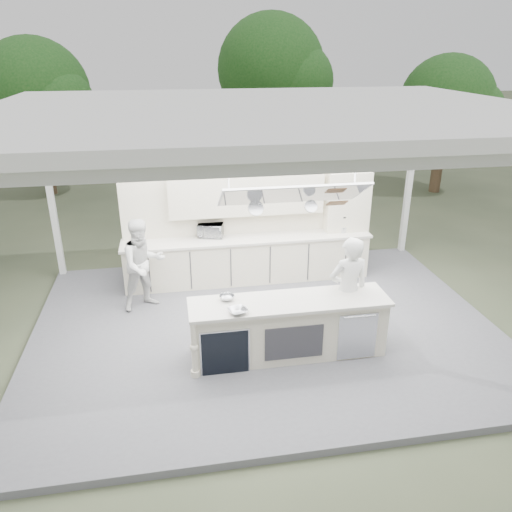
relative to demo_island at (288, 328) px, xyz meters
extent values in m
plane|color=#50563B|center=(-0.18, 0.91, -0.60)|extent=(90.00, 90.00, 0.00)
cube|color=#5B5B60|center=(-0.18, 0.91, -0.54)|extent=(8.00, 6.00, 0.12)
cube|color=white|center=(3.72, 3.81, 1.25)|extent=(0.12, 0.12, 3.70)
cube|color=white|center=(-4.08, 3.81, 1.25)|extent=(0.12, 0.12, 3.70)
cube|color=white|center=(-0.18, 0.91, 3.18)|extent=(8.20, 6.20, 0.16)
cube|color=white|center=(-0.18, -1.99, 3.02)|extent=(8.00, 0.12, 0.16)
cube|color=white|center=(-0.18, 3.81, 3.02)|extent=(8.00, 0.12, 0.16)
cube|color=white|center=(3.72, 0.91, 3.02)|extent=(0.12, 6.00, 0.16)
cube|color=white|center=(0.02, 0.01, 2.15)|extent=(2.00, 0.71, 0.43)
cube|color=white|center=(0.02, 0.01, 2.15)|extent=(2.06, 0.76, 0.46)
cylinder|color=white|center=(-0.88, 0.01, 2.63)|extent=(0.02, 0.02, 0.95)
cylinder|color=white|center=(0.92, 0.01, 2.63)|extent=(0.02, 0.02, 0.95)
cylinder|color=silver|center=(-0.48, 0.16, 1.93)|extent=(0.22, 0.14, 0.21)
cylinder|color=silver|center=(0.32, 0.11, 1.93)|extent=(0.18, 0.12, 0.18)
cube|color=olive|center=(0.72, 0.13, 1.95)|extent=(0.28, 0.18, 0.12)
cube|color=silver|center=(0.02, 0.01, -0.03)|extent=(3.00, 0.70, 0.90)
cube|color=white|center=(0.02, 0.01, 0.45)|extent=(3.10, 0.78, 0.05)
cylinder|color=silver|center=(-1.48, -0.34, -0.02)|extent=(0.11, 0.11, 0.92)
cube|color=black|center=(-1.03, -0.34, -0.12)|extent=(0.70, 0.04, 0.72)
cube|color=silver|center=(-1.03, -0.35, -0.12)|extent=(0.74, 0.03, 0.72)
cube|color=#333237|center=(0.02, -0.35, -0.06)|extent=(0.90, 0.02, 0.55)
cube|color=silver|center=(1.02, -0.35, -0.06)|extent=(0.62, 0.02, 0.78)
cube|color=silver|center=(-0.18, 2.81, -0.03)|extent=(5.00, 0.65, 0.90)
cube|color=white|center=(-0.18, 2.81, 0.45)|extent=(5.08, 0.72, 0.05)
cube|color=silver|center=(-0.18, 3.11, 0.65)|extent=(5.00, 0.10, 2.25)
cube|color=silver|center=(-0.18, 2.98, 1.32)|extent=(3.10, 0.38, 0.80)
cube|color=silver|center=(1.92, 2.93, 1.07)|extent=(0.90, 0.45, 1.30)
cube|color=olive|center=(1.92, 2.93, 1.07)|extent=(0.84, 0.40, 0.03)
cylinder|color=silver|center=(1.82, 2.79, 0.53)|extent=(0.20, 0.20, 0.12)
cylinder|color=black|center=(1.82, 2.79, 0.69)|extent=(0.17, 0.17, 0.20)
cylinder|color=black|center=(2.17, 2.79, 0.52)|extent=(0.16, 0.16, 0.10)
cone|color=black|center=(2.17, 2.79, 0.69)|extent=(0.14, 0.14, 0.24)
cylinder|color=brown|center=(-5.68, 10.91, 0.45)|extent=(0.36, 0.36, 2.10)
sphere|color=#305D22|center=(-5.68, 10.91, 2.69)|extent=(3.40, 3.40, 3.40)
sphere|color=#305D22|center=(-5.00, 10.40, 2.35)|extent=(2.38, 2.38, 2.38)
cylinder|color=brown|center=(2.32, 12.91, 0.63)|extent=(0.36, 0.36, 2.45)
sphere|color=#305D22|center=(2.32, 12.91, 3.25)|extent=(4.00, 4.00, 4.00)
sphere|color=#305D22|center=(3.12, 12.31, 2.85)|extent=(2.80, 2.80, 2.80)
cylinder|color=brown|center=(7.32, 8.91, 0.37)|extent=(0.36, 0.36, 1.92)
sphere|color=#305D22|center=(7.32, 8.91, 2.38)|extent=(3.00, 3.00, 3.00)
sphere|color=#305D22|center=(7.92, 8.46, 2.08)|extent=(2.10, 2.10, 2.10)
imported|color=silver|center=(1.04, 0.23, 0.44)|extent=(0.71, 0.51, 1.84)
imported|color=silver|center=(-2.25, 1.99, 0.39)|extent=(1.04, 0.95, 1.73)
imported|color=silver|center=(-0.92, 2.99, 0.61)|extent=(0.57, 0.46, 0.28)
imported|color=silver|center=(-0.81, -0.24, 0.51)|extent=(0.35, 0.35, 0.07)
imported|color=#B1B4B8|center=(-0.92, 0.21, 0.51)|extent=(0.26, 0.26, 0.07)
camera|label=1|loc=(-1.65, -6.56, 4.08)|focal=35.00mm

